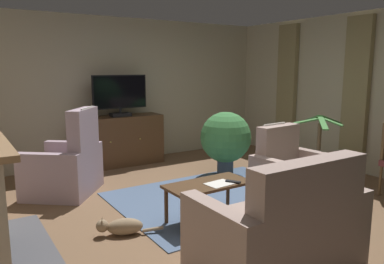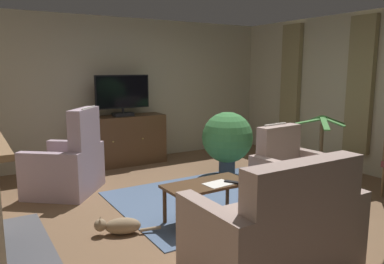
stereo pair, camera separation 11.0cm
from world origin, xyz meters
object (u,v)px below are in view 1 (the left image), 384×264
Objects in this scene: sofa_floral at (281,231)px; tv_remote at (233,182)px; folded_newspaper at (220,184)px; cat at (122,227)px; potted_plant_leafy_by_curtain at (318,167)px; coffee_table at (208,188)px; potted_plant_small_fern_corner at (226,138)px; television at (120,95)px; tv_cabinet at (120,142)px; armchair_near_window at (295,179)px; armchair_by_fireplace at (67,168)px.

tv_remote is at bearing 73.30° from sofa_floral.
sofa_floral is at bearing -47.45° from tv_remote.
folded_newspaper reaches higher than cat.
sofa_floral is 1.39× the size of potted_plant_leafy_by_curtain.
coffee_table is 0.96× the size of potted_plant_leafy_by_curtain.
cat is at bearing -152.74° from potted_plant_small_fern_corner.
sofa_floral is 2.24× the size of cat.
folded_newspaper is (-0.03, -2.93, -0.81)m from television.
television is 0.98× the size of coffee_table.
folded_newspaper is 0.21× the size of sofa_floral.
tv_cabinet is 1.53× the size of coffee_table.
tv_remote is 0.17× the size of armchair_near_window.
potted_plant_small_fern_corner is 2.57m from cat.
tv_cabinet reaches higher than tv_remote.
folded_newspaper is 1.86m from potted_plant_small_fern_corner.
potted_plant_small_fern_corner reaches higher than cat.
tv_cabinet is at bearing 90.00° from television.
television is at bearing 67.73° from cat.
television is 0.68× the size of sofa_floral.
folded_newspaper is 0.30× the size of armchair_near_window.
potted_plant_small_fern_corner reaches higher than tv_cabinet.
folded_newspaper is 0.29× the size of potted_plant_small_fern_corner.
television reaches higher than potted_plant_leafy_by_curtain.
tv_remote is 2.38m from armchair_by_fireplace.
potted_plant_leafy_by_curtain is (2.09, -2.54, -1.01)m from television.
tv_cabinet is 3.03m from tv_remote.
potted_plant_leafy_by_curtain is at bearing -47.78° from potted_plant_small_fern_corner.
television is at bearing -90.00° from tv_cabinet.
armchair_by_fireplace is 1.21× the size of potted_plant_leafy_by_curtain.
potted_plant_leafy_by_curtain is at bearing 71.52° from tv_remote.
potted_plant_small_fern_corner reaches higher than coffee_table.
potted_plant_small_fern_corner reaches higher than folded_newspaper.
television is 3.31m from armchair_near_window.
coffee_table is at bearing -10.38° from cat.
potted_plant_leafy_by_curtain is (1.97, 0.43, -0.21)m from tv_remote.
potted_plant_small_fern_corner is (1.15, -1.56, 0.20)m from tv_cabinet.
armchair_near_window is at bearing -7.42° from cat.
tv_remote is 0.57× the size of folded_newspaper.
armchair_by_fireplace reaches higher than potted_plant_leafy_by_curtain.
armchair_near_window is 1.02m from potted_plant_leafy_by_curtain.
tv_cabinet is 8.83× the size of tv_remote.
potted_plant_leafy_by_curtain is (2.29, 1.47, -0.10)m from sofa_floral.
tv_remote is at bearing -87.65° from television.
television reaches higher than tv_cabinet.
armchair_near_window reaches higher than folded_newspaper.
potted_plant_leafy_by_curtain reaches higher than tv_cabinet.
tv_remote reaches higher than folded_newspaper.
sofa_floral is 1.42× the size of armchair_near_window.
armchair_by_fireplace is at bearing 116.24° from folded_newspaper.
potted_plant_small_fern_corner is (-0.94, 1.04, 0.37)m from potted_plant_leafy_by_curtain.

